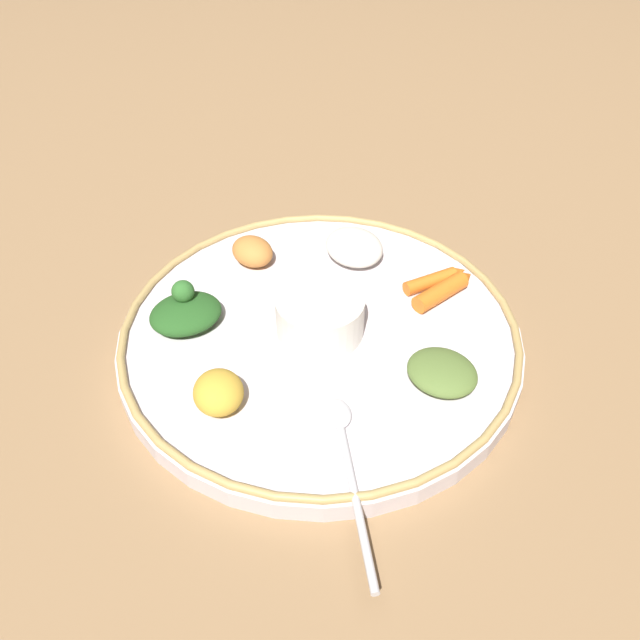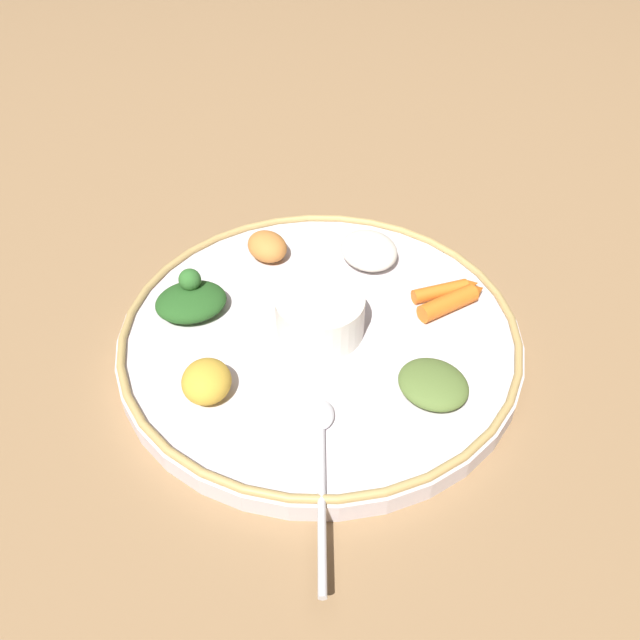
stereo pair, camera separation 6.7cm
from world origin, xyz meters
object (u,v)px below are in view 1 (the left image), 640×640
object	(u,v)px
center_bowl	(320,314)
greens_pile	(185,310)
spoon	(347,456)
carrot_outer	(435,280)
carrot_near_spoon	(444,290)

from	to	relation	value
center_bowl	greens_pile	bearing A→B (deg)	-96.17
greens_pile	center_bowl	bearing A→B (deg)	83.83
center_bowl	spoon	distance (m)	0.16
center_bowl	carrot_outer	size ratio (longest dim) A/B	1.18
center_bowl	carrot_outer	world-z (taller)	center_bowl
spoon	carrot_outer	size ratio (longest dim) A/B	2.42
center_bowl	carrot_near_spoon	world-z (taller)	center_bowl
carrot_outer	spoon	bearing A→B (deg)	-25.08
spoon	greens_pile	distance (m)	0.23
center_bowl	carrot_outer	bearing A→B (deg)	119.17
center_bowl	spoon	xyz separation A→B (m)	(0.16, 0.02, -0.02)
greens_pile	carrot_near_spoon	size ratio (longest dim) A/B	1.22
carrot_near_spoon	carrot_outer	xyz separation A→B (m)	(-0.02, -0.01, -0.00)
center_bowl	spoon	world-z (taller)	center_bowl
greens_pile	carrot_outer	size ratio (longest dim) A/B	1.23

